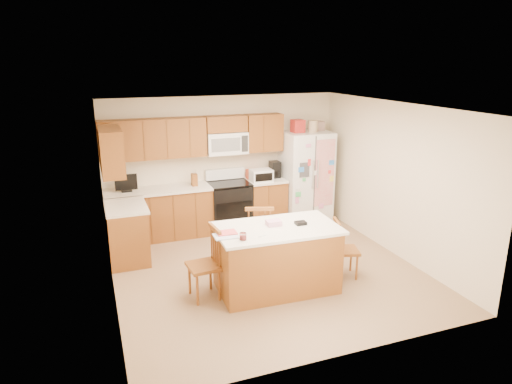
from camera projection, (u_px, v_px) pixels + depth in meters
name	position (u px, v px, depth m)	size (l,w,h in m)	color
ground	(266.00, 270.00, 7.05)	(4.50, 4.50, 0.00)	brown
room_shell	(267.00, 180.00, 6.65)	(4.60, 4.60, 2.52)	beige
cabinetry	(178.00, 190.00, 8.08)	(3.36, 1.56, 2.15)	brown
stove	(229.00, 205.00, 8.66)	(0.76, 0.65, 1.13)	black
refrigerator	(306.00, 176.00, 9.00)	(0.90, 0.79, 2.04)	white
island	(276.00, 258.00, 6.38)	(1.78, 1.05, 1.02)	brown
windsor_chair_left	(205.00, 265.00, 6.15)	(0.44, 0.46, 1.00)	brown
windsor_chair_back	(259.00, 238.00, 7.02)	(0.56, 0.55, 1.04)	brown
windsor_chair_right	(344.00, 250.00, 6.77)	(0.45, 0.47, 0.89)	brown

